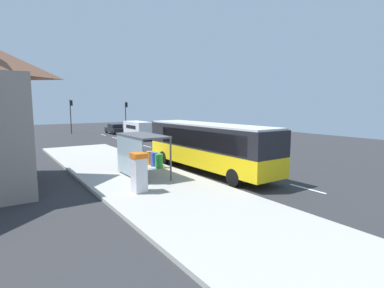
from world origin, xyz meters
TOP-DOWN VIEW (x-y plane):
  - ground_plane at (0.00, 14.00)m, footprint 56.00×92.00m
  - sidewalk_platform at (-6.40, 2.00)m, footprint 6.20×30.00m
  - lane_stripe_seg_0 at (0.25, -6.00)m, footprint 0.16×2.20m
  - lane_stripe_seg_1 at (0.25, -1.00)m, footprint 0.16×2.20m
  - lane_stripe_seg_2 at (0.25, 4.00)m, footprint 0.16×2.20m
  - lane_stripe_seg_3 at (0.25, 9.00)m, footprint 0.16×2.20m
  - lane_stripe_seg_4 at (0.25, 14.00)m, footprint 0.16×2.20m
  - lane_stripe_seg_5 at (0.25, 19.00)m, footprint 0.16×2.20m
  - lane_stripe_seg_6 at (0.25, 24.00)m, footprint 0.16×2.20m
  - lane_stripe_seg_7 at (0.25, 29.00)m, footprint 0.16×2.20m
  - bus at (-1.71, 0.24)m, footprint 2.79×11.07m
  - white_van at (2.20, 20.61)m, footprint 2.06×5.22m
  - sedan_near at (2.30, 29.75)m, footprint 1.84×4.40m
  - ticket_machine at (-7.67, -2.18)m, footprint 0.66×0.76m
  - recycling_bin_green at (-4.20, 2.43)m, footprint 0.52×0.52m
  - recycling_bin_blue at (-4.20, 3.13)m, footprint 0.52×0.52m
  - recycling_bin_orange at (-4.20, 3.83)m, footprint 0.52×0.52m
  - traffic_light_near_side at (5.50, 33.10)m, footprint 0.49×0.28m
  - traffic_light_far_side at (-3.10, 33.90)m, footprint 0.49×0.28m
  - bus_shelter at (-6.41, 0.87)m, footprint 1.80×4.00m

SIDE VIEW (x-z plane):
  - ground_plane at x=0.00m, z-range -0.04..0.00m
  - lane_stripe_seg_0 at x=0.25m, z-range 0.00..0.01m
  - lane_stripe_seg_1 at x=0.25m, z-range 0.00..0.01m
  - lane_stripe_seg_2 at x=0.25m, z-range 0.00..0.01m
  - lane_stripe_seg_3 at x=0.25m, z-range 0.00..0.01m
  - lane_stripe_seg_4 at x=0.25m, z-range 0.00..0.01m
  - lane_stripe_seg_5 at x=0.25m, z-range 0.00..0.01m
  - lane_stripe_seg_6 at x=0.25m, z-range 0.00..0.01m
  - lane_stripe_seg_7 at x=0.25m, z-range 0.00..0.01m
  - sidewalk_platform at x=-6.40m, z-range 0.00..0.18m
  - recycling_bin_green at x=-4.20m, z-range 0.18..1.13m
  - recycling_bin_blue at x=-4.20m, z-range 0.18..1.13m
  - recycling_bin_orange at x=-4.20m, z-range 0.18..1.13m
  - sedan_near at x=2.30m, z-range 0.03..1.55m
  - ticket_machine at x=-7.67m, z-range 0.20..2.14m
  - white_van at x=2.20m, z-range 0.19..2.49m
  - bus at x=-1.71m, z-range 0.24..3.45m
  - bus_shelter at x=-6.41m, z-range 0.85..3.35m
  - traffic_light_near_side at x=5.50m, z-range 0.82..5.75m
  - traffic_light_far_side at x=-3.10m, z-range 0.85..6.06m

